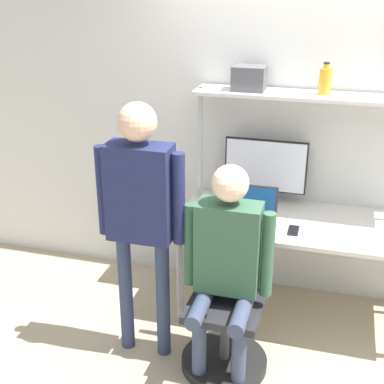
{
  "coord_description": "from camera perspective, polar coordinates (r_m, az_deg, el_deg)",
  "views": [
    {
      "loc": [
        0.13,
        -3.07,
        2.4
      ],
      "look_at": [
        -0.71,
        -0.11,
        1.12
      ],
      "focal_mm": 50.0,
      "sensor_mm": 36.0,
      "label": 1
    }
  ],
  "objects": [
    {
      "name": "cell_phone",
      "position": [
        3.67,
        10.77,
        -4.05
      ],
      "size": [
        0.07,
        0.15,
        0.01
      ],
      "color": "black",
      "rests_on": "desk"
    },
    {
      "name": "shelf_unit",
      "position": [
        3.79,
        13.37,
        7.09
      ],
      "size": [
        1.73,
        0.31,
        1.63
      ],
      "color": "silver",
      "rests_on": "ground_plane"
    },
    {
      "name": "desk",
      "position": [
        3.86,
        12.23,
        -4.15
      ],
      "size": [
        1.82,
        0.74,
        0.77
      ],
      "color": "beige",
      "rests_on": "ground_plane"
    },
    {
      "name": "person_standing",
      "position": [
        3.26,
        -5.52,
        -1.01
      ],
      "size": [
        0.57,
        0.23,
        1.71
      ],
      "color": "#2D3856",
      "rests_on": "ground_plane"
    },
    {
      "name": "monitor",
      "position": [
        3.97,
        7.82,
        2.52
      ],
      "size": [
        0.61,
        0.17,
        0.5
      ],
      "color": "black",
      "rests_on": "desk"
    },
    {
      "name": "bottle_amber",
      "position": [
        3.73,
        14.01,
        11.43
      ],
      "size": [
        0.08,
        0.08,
        0.21
      ],
      "color": "gold",
      "rests_on": "shelf_unit"
    },
    {
      "name": "storage_box",
      "position": [
        3.78,
        6.12,
        11.99
      ],
      "size": [
        0.23,
        0.19,
        0.17
      ],
      "color": "#4C4C51",
      "rests_on": "shelf_unit"
    },
    {
      "name": "office_chair",
      "position": [
        3.55,
        3.71,
        -13.96
      ],
      "size": [
        0.56,
        0.56,
        0.93
      ],
      "color": "black",
      "rests_on": "ground_plane"
    },
    {
      "name": "laptop",
      "position": [
        3.71,
        6.47,
        -2.35
      ],
      "size": [
        0.32,
        0.26,
        0.26
      ],
      "color": "#333338",
      "rests_on": "desk"
    },
    {
      "name": "person_seated",
      "position": [
        3.22,
        3.74,
        -6.85
      ],
      "size": [
        0.55,
        0.47,
        1.38
      ],
      "color": "#38425B",
      "rests_on": "ground_plane"
    },
    {
      "name": "wall_back",
      "position": [
        4.0,
        13.44,
        6.78
      ],
      "size": [
        8.0,
        0.06,
        2.7
      ],
      "color": "silver",
      "rests_on": "ground_plane"
    },
    {
      "name": "ground_plane",
      "position": [
        3.9,
        10.9,
        -15.88
      ],
      "size": [
        12.0,
        12.0,
        0.0
      ],
      "primitive_type": "plane",
      "color": "tan"
    }
  ]
}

